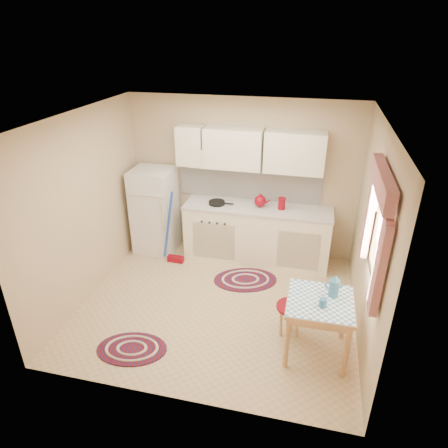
{
  "coord_description": "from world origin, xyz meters",
  "views": [
    {
      "loc": [
        1.1,
        -4.26,
        3.4
      ],
      "look_at": [
        0.03,
        0.25,
        1.1
      ],
      "focal_mm": 32.0,
      "sensor_mm": 36.0,
      "label": 1
    }
  ],
  "objects_px": {
    "fridge": "(155,211)",
    "base_cabinets": "(257,234)",
    "table": "(317,327)",
    "stool": "(290,320)"
  },
  "relations": [
    {
      "from": "base_cabinets",
      "to": "fridge",
      "type": "bearing_deg",
      "value": -178.3
    },
    {
      "from": "table",
      "to": "stool",
      "type": "distance_m",
      "value": 0.42
    },
    {
      "from": "base_cabinets",
      "to": "table",
      "type": "relative_size",
      "value": 3.12
    },
    {
      "from": "table",
      "to": "stool",
      "type": "height_order",
      "value": "table"
    },
    {
      "from": "fridge",
      "to": "stool",
      "type": "bearing_deg",
      "value": -34.32
    },
    {
      "from": "fridge",
      "to": "table",
      "type": "relative_size",
      "value": 1.94
    },
    {
      "from": "fridge",
      "to": "base_cabinets",
      "type": "height_order",
      "value": "fridge"
    },
    {
      "from": "base_cabinets",
      "to": "table",
      "type": "height_order",
      "value": "base_cabinets"
    },
    {
      "from": "fridge",
      "to": "table",
      "type": "distance_m",
      "value": 3.27
    },
    {
      "from": "fridge",
      "to": "stool",
      "type": "relative_size",
      "value": 3.33
    }
  ]
}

